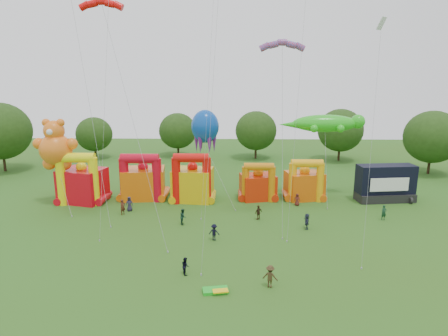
{
  "coord_description": "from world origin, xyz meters",
  "views": [
    {
      "loc": [
        3.49,
        -24.93,
        16.67
      ],
      "look_at": [
        2.4,
        18.0,
        6.59
      ],
      "focal_mm": 32.0,
      "sensor_mm": 36.0,
      "label": 1
    }
  ],
  "objects_px": {
    "bouncy_castle_2": "(193,182)",
    "spectator_0": "(129,204)",
    "gecko_kite": "(326,139)",
    "spectator_4": "(258,212)",
    "bouncy_castle_0": "(82,183)",
    "stage_trailer": "(385,183)",
    "teddy_bear_kite": "(60,168)",
    "octopus_kite": "(216,165)"
  },
  "relations": [
    {
      "from": "bouncy_castle_2",
      "to": "spectator_0",
      "type": "xyz_separation_m",
      "value": [
        -7.48,
        -4.45,
        -1.64
      ]
    },
    {
      "from": "teddy_bear_kite",
      "to": "spectator_4",
      "type": "bearing_deg",
      "value": -9.51
    },
    {
      "from": "teddy_bear_kite",
      "to": "spectator_4",
      "type": "xyz_separation_m",
      "value": [
        25.02,
        -4.19,
        -4.2
      ]
    },
    {
      "from": "teddy_bear_kite",
      "to": "bouncy_castle_2",
      "type": "bearing_deg",
      "value": 9.84
    },
    {
      "from": "gecko_kite",
      "to": "octopus_kite",
      "type": "relative_size",
      "value": 0.98
    },
    {
      "from": "bouncy_castle_2",
      "to": "gecko_kite",
      "type": "height_order",
      "value": "gecko_kite"
    },
    {
      "from": "stage_trailer",
      "to": "spectator_4",
      "type": "xyz_separation_m",
      "value": [
        -17.49,
        -7.77,
        -1.52
      ]
    },
    {
      "from": "bouncy_castle_0",
      "to": "gecko_kite",
      "type": "height_order",
      "value": "gecko_kite"
    },
    {
      "from": "stage_trailer",
      "to": "bouncy_castle_2",
      "type": "bearing_deg",
      "value": -178.44
    },
    {
      "from": "bouncy_castle_0",
      "to": "spectator_0",
      "type": "height_order",
      "value": "bouncy_castle_0"
    },
    {
      "from": "bouncy_castle_0",
      "to": "spectator_4",
      "type": "xyz_separation_m",
      "value": [
        23.14,
        -6.13,
        -1.77
      ]
    },
    {
      "from": "stage_trailer",
      "to": "teddy_bear_kite",
      "type": "xyz_separation_m",
      "value": [
        -42.51,
        -3.58,
        2.69
      ]
    },
    {
      "from": "spectator_4",
      "to": "octopus_kite",
      "type": "bearing_deg",
      "value": -95.36
    },
    {
      "from": "gecko_kite",
      "to": "octopus_kite",
      "type": "height_order",
      "value": "octopus_kite"
    },
    {
      "from": "gecko_kite",
      "to": "bouncy_castle_0",
      "type": "bearing_deg",
      "value": -174.78
    },
    {
      "from": "spectator_0",
      "to": "stage_trailer",
      "type": "bearing_deg",
      "value": 3.11
    },
    {
      "from": "spectator_4",
      "to": "bouncy_castle_0",
      "type": "bearing_deg",
      "value": -52.5
    },
    {
      "from": "gecko_kite",
      "to": "spectator_4",
      "type": "relative_size",
      "value": 6.75
    },
    {
      "from": "teddy_bear_kite",
      "to": "octopus_kite",
      "type": "relative_size",
      "value": 0.95
    },
    {
      "from": "bouncy_castle_2",
      "to": "spectator_4",
      "type": "bearing_deg",
      "value": -39.82
    },
    {
      "from": "spectator_0",
      "to": "octopus_kite",
      "type": "bearing_deg",
      "value": 23.55
    },
    {
      "from": "stage_trailer",
      "to": "gecko_kite",
      "type": "distance_m",
      "value": 9.98
    },
    {
      "from": "bouncy_castle_0",
      "to": "spectator_4",
      "type": "bearing_deg",
      "value": -14.83
    },
    {
      "from": "teddy_bear_kite",
      "to": "gecko_kite",
      "type": "bearing_deg",
      "value": 8.11
    },
    {
      "from": "bouncy_castle_0",
      "to": "stage_trailer",
      "type": "height_order",
      "value": "bouncy_castle_0"
    },
    {
      "from": "octopus_kite",
      "to": "spectator_4",
      "type": "distance_m",
      "value": 10.77
    },
    {
      "from": "stage_trailer",
      "to": "spectator_0",
      "type": "relative_size",
      "value": 4.26
    },
    {
      "from": "octopus_kite",
      "to": "spectator_4",
      "type": "xyz_separation_m",
      "value": [
        5.39,
        -8.52,
        -3.8
      ]
    },
    {
      "from": "bouncy_castle_2",
      "to": "spectator_0",
      "type": "height_order",
      "value": "bouncy_castle_2"
    },
    {
      "from": "bouncy_castle_0",
      "to": "teddy_bear_kite",
      "type": "relative_size",
      "value": 0.61
    },
    {
      "from": "bouncy_castle_0",
      "to": "bouncy_castle_2",
      "type": "relative_size",
      "value": 1.03
    },
    {
      "from": "octopus_kite",
      "to": "spectator_4",
      "type": "relative_size",
      "value": 6.89
    },
    {
      "from": "stage_trailer",
      "to": "spectator_4",
      "type": "bearing_deg",
      "value": -156.05
    },
    {
      "from": "bouncy_castle_0",
      "to": "spectator_4",
      "type": "height_order",
      "value": "bouncy_castle_0"
    },
    {
      "from": "stage_trailer",
      "to": "gecko_kite",
      "type": "xyz_separation_m",
      "value": [
        -8.05,
        1.34,
        5.74
      ]
    },
    {
      "from": "stage_trailer",
      "to": "teddy_bear_kite",
      "type": "bearing_deg",
      "value": -175.19
    },
    {
      "from": "stage_trailer",
      "to": "gecko_kite",
      "type": "bearing_deg",
      "value": 170.57
    },
    {
      "from": "stage_trailer",
      "to": "octopus_kite",
      "type": "height_order",
      "value": "octopus_kite"
    },
    {
      "from": "bouncy_castle_0",
      "to": "teddy_bear_kite",
      "type": "bearing_deg",
      "value": -134.1
    },
    {
      "from": "teddy_bear_kite",
      "to": "spectator_0",
      "type": "bearing_deg",
      "value": -9.89
    },
    {
      "from": "teddy_bear_kite",
      "to": "octopus_kite",
      "type": "xyz_separation_m",
      "value": [
        19.63,
        4.32,
        -0.41
      ]
    },
    {
      "from": "spectator_0",
      "to": "gecko_kite",
      "type": "bearing_deg",
      "value": 8.69
    }
  ]
}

